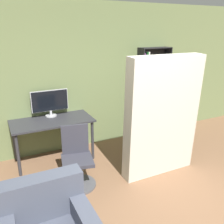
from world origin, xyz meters
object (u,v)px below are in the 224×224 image
Objects in this scene: office_chair at (77,163)px; bookshelf at (149,95)px; monitor at (50,102)px; mattress_near at (162,118)px.

bookshelf reaches higher than office_chair.
monitor is at bearing -179.38° from bookshelf.
monitor is 2.10m from bookshelf.
bookshelf reaches higher than monitor.
office_chair is 2.35m from bookshelf.
bookshelf is at bearing 63.27° from mattress_near.
monitor is 0.72× the size of office_chair.
bookshelf is at bearing 29.44° from office_chair.
monitor is 1.96m from mattress_near.
office_chair is at bearing 168.24° from mattress_near.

